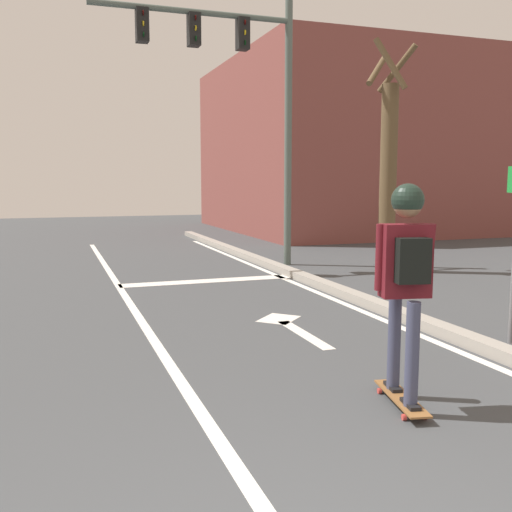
# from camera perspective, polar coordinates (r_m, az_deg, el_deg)

# --- Properties ---
(lane_line_center) EXTENTS (0.12, 20.00, 0.01)m
(lane_line_center) POSITION_cam_1_polar(r_m,az_deg,el_deg) (7.98, -11.12, -6.30)
(lane_line_center) COLOR silver
(lane_line_center) RESTS_ON ground
(lane_line_curbside) EXTENTS (0.12, 20.00, 0.01)m
(lane_line_curbside) POSITION_cam_1_polar(r_m,az_deg,el_deg) (8.94, 8.98, -4.77)
(lane_line_curbside) COLOR silver
(lane_line_curbside) RESTS_ON ground
(stop_bar) EXTENTS (3.24, 0.40, 0.01)m
(stop_bar) POSITION_cam_1_polar(r_m,az_deg,el_deg) (10.98, -4.84, -2.44)
(stop_bar) COLOR silver
(stop_bar) RESTS_ON ground
(lane_arrow_stem) EXTENTS (0.16, 1.40, 0.01)m
(lane_arrow_stem) POSITION_cam_1_polar(r_m,az_deg,el_deg) (7.22, 4.74, -7.63)
(lane_arrow_stem) COLOR silver
(lane_arrow_stem) RESTS_ON ground
(lane_arrow_head) EXTENTS (0.71, 0.71, 0.01)m
(lane_arrow_head) POSITION_cam_1_polar(r_m,az_deg,el_deg) (7.98, 2.24, -6.16)
(lane_arrow_head) COLOR silver
(lane_arrow_head) RESTS_ON ground
(curb_strip) EXTENTS (0.24, 24.00, 0.14)m
(curb_strip) POSITION_cam_1_polar(r_m,az_deg,el_deg) (9.04, 10.39, -4.23)
(curb_strip) COLOR #9B948A
(curb_strip) RESTS_ON ground
(skateboard) EXTENTS (0.36, 0.88, 0.08)m
(skateboard) POSITION_cam_1_polar(r_m,az_deg,el_deg) (5.15, 14.03, -13.36)
(skateboard) COLOR brown
(skateboard) RESTS_ON ground
(skater) EXTENTS (0.48, 0.64, 1.77)m
(skater) POSITION_cam_1_polar(r_m,az_deg,el_deg) (4.85, 14.51, -0.57)
(skater) COLOR #3F435D
(skater) RESTS_ON skateboard
(traffic_signal_mast) EXTENTS (4.24, 0.34, 5.74)m
(traffic_signal_mast) POSITION_cam_1_polar(r_m,az_deg,el_deg) (12.75, -1.91, 17.35)
(traffic_signal_mast) COLOR #526058
(traffic_signal_mast) RESTS_ON ground
(roadside_tree) EXTENTS (1.09, 1.05, 4.65)m
(roadside_tree) POSITION_cam_1_polar(r_m,az_deg,el_deg) (12.31, 12.81, 8.32)
(roadside_tree) COLOR brown
(roadside_tree) RESTS_ON ground
(building_block) EXTENTS (9.95, 9.96, 6.28)m
(building_block) POSITION_cam_1_polar(r_m,az_deg,el_deg) (23.34, 9.79, 10.38)
(building_block) COLOR brown
(building_block) RESTS_ON ground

